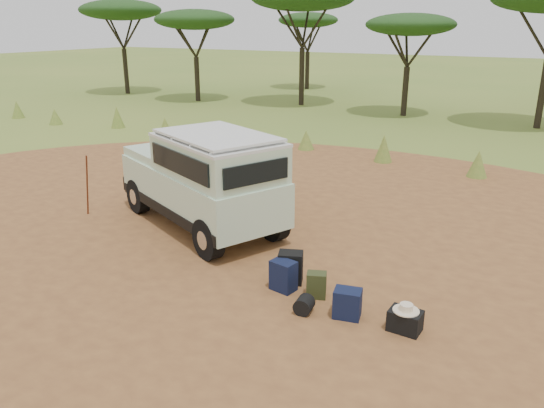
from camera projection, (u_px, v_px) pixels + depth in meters
The scene contains 13 objects.
ground at pixel (239, 261), 10.19m from camera, with size 140.00×140.00×0.00m, color olive.
dirt_clearing at pixel (239, 261), 10.19m from camera, with size 23.00×23.00×0.01m, color #965F31.
grass_fringe at pixel (386, 151), 17.17m from camera, with size 36.60×1.60×0.90m.
acacia_treeline at pixel (480, 11), 24.63m from camera, with size 46.70×13.20×6.26m.
safari_vehicle at pixel (204, 181), 11.56m from camera, with size 4.86×3.49×2.22m.
walking_staff at pixel (87, 186), 12.29m from camera, with size 0.04×0.04×1.59m, color brown.
backpack_black at pixel (290, 268), 9.27m from camera, with size 0.42×0.31×0.58m, color black.
backpack_navy at pixel (283, 276), 9.01m from camera, with size 0.41×0.29×0.54m, color #121639.
backpack_olive at pixel (316, 285), 8.79m from camera, with size 0.32×0.23×0.45m, color #353B1B.
duffel_navy at pixel (347, 304), 8.19m from camera, with size 0.42×0.31×0.47m, color #121639.
hard_case at pixel (405, 321), 7.84m from camera, with size 0.47×0.33×0.33m, color black.
stuff_sack at pixel (304, 305), 8.33m from camera, with size 0.28×0.28×0.28m, color black.
safari_hat at pixel (406, 308), 7.77m from camera, with size 0.39×0.39×0.11m.
Camera 1 is at (5.07, -7.80, 4.35)m, focal length 35.00 mm.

